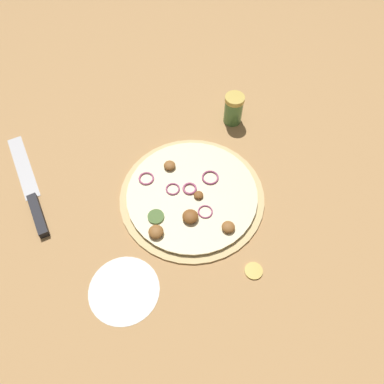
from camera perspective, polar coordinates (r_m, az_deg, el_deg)
The scene contains 6 objects.
ground_plane at distance 0.84m, azimuth 0.00°, elevation -0.70°, with size 3.00×3.00×0.00m, color tan.
pizza at distance 0.84m, azimuth -0.08°, elevation -0.57°, with size 0.33×0.33×0.03m.
knife at distance 0.90m, azimuth -23.03°, elevation -1.09°, with size 0.30×0.04×0.02m.
spice_jar at distance 0.96m, azimuth 6.34°, elevation 12.47°, with size 0.05×0.05×0.08m.
loose_cap at distance 0.77m, azimuth 9.39°, elevation -11.72°, with size 0.04×0.04×0.01m.
flour_patch at distance 0.76m, azimuth -10.32°, elevation -14.49°, with size 0.14×0.14×0.00m.
Camera 1 is at (0.40, -0.18, 0.72)m, focal length 35.00 mm.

